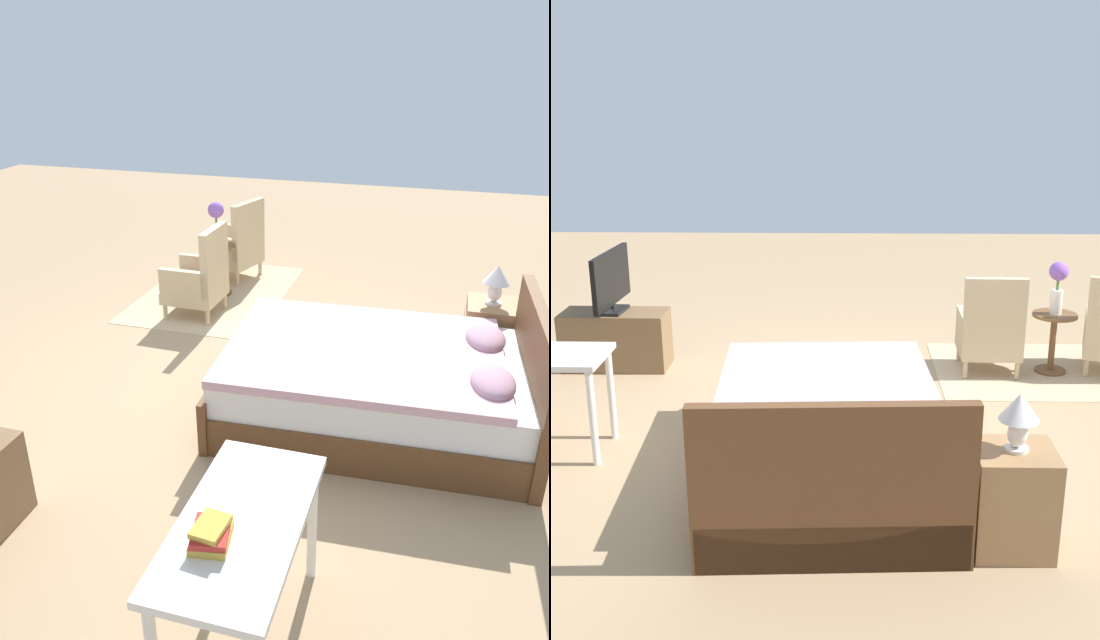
% 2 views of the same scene
% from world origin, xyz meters
% --- Properties ---
extents(ground_plane, '(16.00, 16.00, 0.00)m').
position_xyz_m(ground_plane, '(0.00, 0.00, 0.00)').
color(ground_plane, '#A38460').
extents(floor_rug, '(2.10, 1.50, 0.01)m').
position_xyz_m(floor_rug, '(-1.94, -0.95, 0.00)').
color(floor_rug, tan).
rests_on(floor_rug, ground_plane).
extents(bed, '(1.61, 2.27, 0.96)m').
position_xyz_m(bed, '(0.07, 1.11, 0.30)').
color(bed, brown).
rests_on(bed, ground_plane).
extents(armchair_by_window_right, '(0.55, 0.55, 0.92)m').
position_xyz_m(armchair_by_window_right, '(-1.36, -0.89, 0.38)').
color(armchair_by_window_right, '#CCB284').
rests_on(armchair_by_window_right, floor_rug).
extents(side_table, '(0.40, 0.40, 0.56)m').
position_xyz_m(side_table, '(-1.94, -0.91, 0.35)').
color(side_table, brown).
rests_on(side_table, ground_plane).
extents(flower_vase, '(0.17, 0.17, 0.48)m').
position_xyz_m(flower_vase, '(-1.94, -0.91, 0.85)').
color(flower_vase, silver).
rests_on(flower_vase, side_table).
extents(nightstand, '(0.44, 0.41, 0.60)m').
position_xyz_m(nightstand, '(-0.97, 1.88, 0.30)').
color(nightstand, '#997047').
rests_on(nightstand, ground_plane).
extents(table_lamp, '(0.22, 0.22, 0.33)m').
position_xyz_m(table_lamp, '(-0.97, 1.89, 0.81)').
color(table_lamp, silver).
rests_on(table_lamp, nightstand).
extents(tv_stand, '(0.96, 0.40, 0.53)m').
position_xyz_m(tv_stand, '(2.07, -0.95, 0.27)').
color(tv_stand, brown).
rests_on(tv_stand, ground_plane).
extents(tv_flatscreen, '(0.22, 0.84, 0.57)m').
position_xyz_m(tv_flatscreen, '(2.07, -0.95, 0.83)').
color(tv_flatscreen, black).
rests_on(tv_flatscreen, tv_stand).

